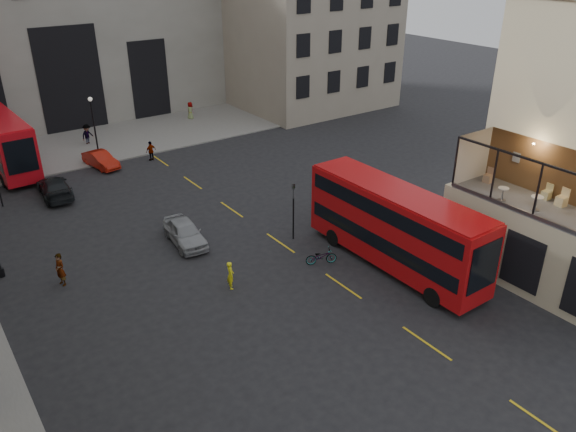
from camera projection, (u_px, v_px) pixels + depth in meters
ground at (454, 328)px, 27.42m from camera, size 140.00×140.00×0.00m
host_frontage at (540, 250)px, 29.83m from camera, size 3.00×11.00×4.50m
cafe_floor at (549, 211)px, 28.82m from camera, size 3.00×10.00×0.10m
gateway at (48, 27)px, 55.69m from camera, size 35.00×10.60×18.00m
building_right at (298, 7)px, 62.47m from camera, size 16.60×18.60×20.00m
pavement_far at (85, 145)px, 51.98m from camera, size 40.00×12.00×0.12m
traffic_light_near at (293, 204)px, 34.59m from camera, size 0.16×0.20×3.80m
street_lamp_b at (95, 131)px, 48.04m from camera, size 0.36×0.36×5.33m
bus_near at (395, 224)px, 31.60m from camera, size 2.79×11.88×4.74m
bus_far at (1, 139)px, 45.51m from camera, size 3.15×11.72×4.64m
car_a at (185, 232)px, 34.82m from camera, size 2.20×4.52×1.49m
car_b at (101, 160)px, 46.64m from camera, size 2.11×4.19×1.32m
car_c at (55, 188)px, 41.25m from camera, size 2.37×5.06×1.43m
bicycle at (321, 256)px, 32.68m from camera, size 1.95×1.34×0.97m
cyclist at (230, 275)px, 30.25m from camera, size 0.56×0.68×1.62m
pedestrian_a at (9, 178)px, 42.56m from camera, size 1.00×0.90×1.69m
pedestrian_b at (87, 135)px, 51.62m from camera, size 1.46×1.24×1.96m
pedestrian_c at (151, 151)px, 48.05m from camera, size 1.07×0.66×1.71m
pedestrian_d at (190, 111)px, 59.12m from camera, size 0.81×1.03×1.86m
pedestrian_e at (60, 270)px, 30.48m from camera, size 0.64×0.80×1.91m
cafe_table_mid at (537, 201)px, 28.56m from camera, size 0.61×0.61×0.76m
cafe_table_far at (503, 192)px, 29.67m from camera, size 0.57×0.57×0.71m
cafe_chair_b at (562, 201)px, 29.13m from camera, size 0.52×0.52×0.96m
cafe_chair_c at (547, 194)px, 29.92m from camera, size 0.43×0.43×0.85m
cafe_chair_d at (488, 178)px, 31.98m from camera, size 0.46×0.46×0.85m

